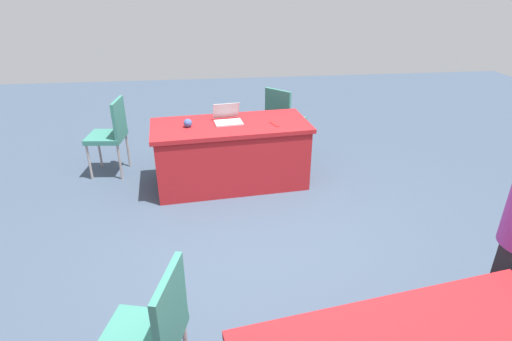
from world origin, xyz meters
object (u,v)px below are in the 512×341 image
at_px(table_foreground, 231,154).
at_px(laptop_silver, 228,119).
at_px(chair_tucked_right, 283,116).
at_px(scissors_red, 274,124).
at_px(chair_tucked_left, 111,132).
at_px(yarn_ball, 188,123).
at_px(chair_aisle, 151,332).

height_order(table_foreground, laptop_silver, laptop_silver).
relative_size(chair_tucked_right, scissors_red, 5.24).
distance_m(chair_tucked_left, yarn_ball, 1.15).
relative_size(chair_tucked_left, scissors_red, 5.44).
bearing_deg(chair_aisle, chair_tucked_right, -6.07).
bearing_deg(laptop_silver, chair_tucked_left, -22.49).
relative_size(chair_tucked_left, laptop_silver, 2.79).
xyz_separation_m(chair_aisle, laptop_silver, (-0.60, -2.91, 0.25)).
height_order(chair_aisle, scissors_red, chair_aisle).
relative_size(table_foreground, yarn_ball, 19.71).
distance_m(chair_aisle, laptop_silver, 2.98).
height_order(chair_tucked_left, chair_aisle, same).
bearing_deg(chair_tucked_right, scissors_red, -59.75).
relative_size(chair_tucked_right, chair_aisle, 0.96).
bearing_deg(yarn_ball, scissors_red, 178.32).
bearing_deg(yarn_ball, chair_tucked_left, -27.93).
bearing_deg(chair_tucked_right, chair_aisle, -64.49).
height_order(chair_tucked_left, yarn_ball, chair_tucked_left).
bearing_deg(yarn_ball, chair_aisle, 87.25).
distance_m(chair_aisle, yarn_ball, 2.80).
height_order(laptop_silver, scissors_red, laptop_silver).
relative_size(table_foreground, chair_tucked_left, 1.95).
height_order(chair_tucked_right, scissors_red, chair_tucked_right).
height_order(table_foreground, chair_tucked_right, chair_tucked_right).
xyz_separation_m(chair_tucked_left, yarn_ball, (-0.99, 0.53, 0.26)).
bearing_deg(chair_aisle, laptop_silver, 2.97).
bearing_deg(laptop_silver, table_foreground, 104.47).
xyz_separation_m(chair_tucked_left, chair_tucked_right, (-2.28, -0.46, -0.03)).
distance_m(chair_tucked_right, laptop_silver, 1.22).
distance_m(table_foreground, laptop_silver, 0.43).
height_order(chair_tucked_left, scissors_red, chair_tucked_left).
bearing_deg(chair_aisle, chair_tucked_left, 29.10).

